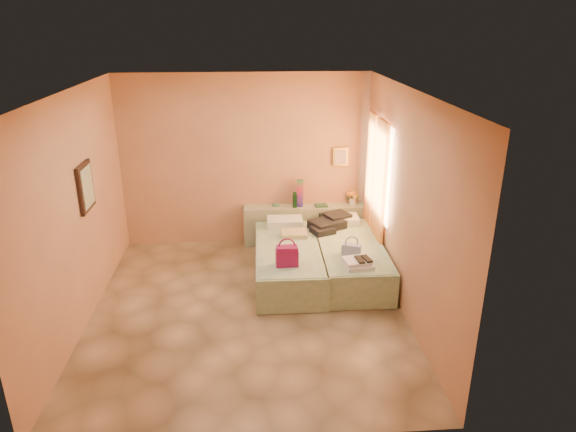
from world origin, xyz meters
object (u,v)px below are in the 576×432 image
(headboard_ledge, at_px, (305,224))
(green_book, at_px, (321,206))
(blue_handbag, at_px, (351,250))
(towel_stack, at_px, (358,263))
(flower_vase, at_px, (353,196))
(magenta_handbag, at_px, (287,256))
(bed_left, at_px, (289,262))
(bed_right, at_px, (349,259))
(water_bottle, at_px, (295,200))

(headboard_ledge, distance_m, green_book, 0.43)
(blue_handbag, height_order, towel_stack, blue_handbag)
(flower_vase, distance_m, magenta_handbag, 2.27)
(magenta_handbag, bearing_deg, bed_left, 81.43)
(headboard_ledge, height_order, flower_vase, flower_vase)
(bed_right, bearing_deg, towel_stack, -91.47)
(green_book, bearing_deg, blue_handbag, -87.64)
(headboard_ledge, xyz_separation_m, water_bottle, (-0.18, -0.06, 0.45))
(bed_left, distance_m, magenta_handbag, 0.71)
(water_bottle, bearing_deg, towel_stack, -70.51)
(water_bottle, xyz_separation_m, magenta_handbag, (-0.26, -1.80, -0.14))
(bed_left, bearing_deg, blue_handbag, -22.53)
(green_book, distance_m, blue_handbag, 1.60)
(bed_right, relative_size, towel_stack, 5.71)
(green_book, xyz_separation_m, flower_vase, (0.54, 0.08, 0.12))
(blue_handbag, distance_m, towel_stack, 0.35)
(water_bottle, height_order, magenta_handbag, water_bottle)
(flower_vase, height_order, magenta_handbag, flower_vase)
(bed_left, bearing_deg, flower_vase, 48.87)
(blue_handbag, bearing_deg, green_book, 117.55)
(bed_right, bearing_deg, magenta_handbag, -146.59)
(green_book, relative_size, blue_handbag, 0.78)
(green_book, bearing_deg, magenta_handbag, -116.08)
(bed_left, xyz_separation_m, green_book, (0.63, 1.22, 0.42))
(headboard_ledge, xyz_separation_m, blue_handbag, (0.46, -1.62, 0.26))
(headboard_ledge, height_order, blue_handbag, blue_handbag)
(flower_vase, bearing_deg, green_book, -171.61)
(flower_vase, bearing_deg, water_bottle, -174.19)
(bed_right, height_order, flower_vase, flower_vase)
(headboard_ledge, distance_m, bed_left, 1.32)
(towel_stack, bearing_deg, green_book, 96.94)
(bed_right, distance_m, green_book, 1.30)
(flower_vase, relative_size, blue_handbag, 1.05)
(bed_left, relative_size, green_book, 10.10)
(headboard_ledge, xyz_separation_m, bed_right, (0.52, -1.23, -0.08))
(water_bottle, xyz_separation_m, flower_vase, (0.98, 0.10, 0.01))
(bed_left, height_order, flower_vase, flower_vase)
(bed_left, distance_m, flower_vase, 1.83)
(bed_right, xyz_separation_m, flower_vase, (0.27, 1.28, 0.53))
(water_bottle, distance_m, blue_handbag, 1.71)
(blue_handbag, bearing_deg, bed_left, 176.83)
(water_bottle, bearing_deg, flower_vase, 5.81)
(water_bottle, height_order, towel_stack, water_bottle)
(flower_vase, relative_size, magenta_handbag, 0.91)
(flower_vase, xyz_separation_m, towel_stack, (-0.30, -2.01, -0.23))
(water_bottle, bearing_deg, magenta_handbag, -98.22)
(blue_handbag, bearing_deg, towel_stack, -64.56)
(green_book, distance_m, towel_stack, 1.95)
(blue_handbag, relative_size, towel_stack, 0.73)
(headboard_ledge, distance_m, bed_right, 1.34)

